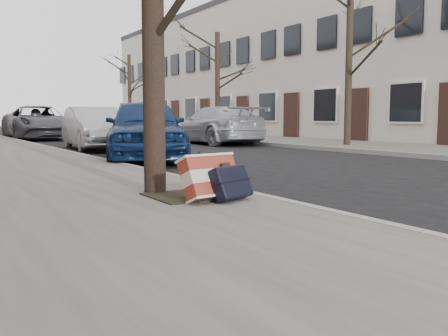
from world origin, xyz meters
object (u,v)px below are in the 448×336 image
suitcase_red (210,178)px  suitcase_navy (231,182)px  car_near_front (145,129)px  car_near_mid (95,128)px

suitcase_red → suitcase_navy: size_ratio=1.27×
car_near_front → car_near_mid: (0.18, 4.50, -0.06)m
car_near_front → car_near_mid: 4.51m
suitcase_red → car_near_front: (1.85, 6.31, 0.36)m
suitcase_navy → car_near_mid: car_near_mid is taller
suitcase_navy → car_near_front: size_ratio=0.12×
suitcase_red → car_near_front: 6.59m
car_near_mid → car_near_front: bearing=-87.6°
suitcase_navy → suitcase_red: bearing=128.0°
suitcase_red → car_near_mid: bearing=68.4°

